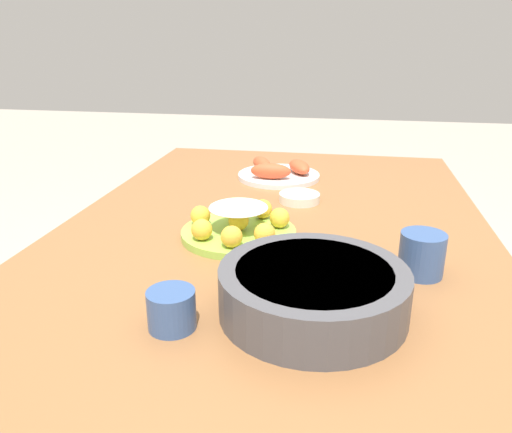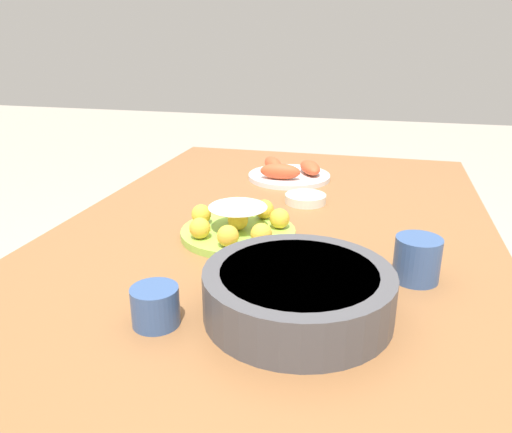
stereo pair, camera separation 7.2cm
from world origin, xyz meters
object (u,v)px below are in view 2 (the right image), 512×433
cake_plate (238,225)px  seafood_platter (289,173)px  serving_bowl (298,291)px  dining_table (273,262)px  cup_near (155,306)px  sauce_bowl (306,198)px  cup_far (417,259)px

cake_plate → seafood_platter: bearing=177.4°
cake_plate → serving_bowl: bearing=32.2°
cake_plate → serving_bowl: serving_bowl is taller
dining_table → seafood_platter: (-0.42, -0.05, 0.10)m
cake_plate → seafood_platter: 0.47m
dining_table → cup_near: bearing=-12.5°
dining_table → serving_bowl: 0.37m
cake_plate → cup_near: bearing=-3.9°
sauce_bowl → seafood_platter: 0.23m
sauce_bowl → cup_near: (0.63, -0.13, 0.02)m
sauce_bowl → seafood_platter: seafood_platter is taller
seafood_platter → cup_far: cup_far is taller
seafood_platter → cup_far: (0.59, 0.34, 0.02)m
dining_table → cup_far: size_ratio=18.93×
serving_bowl → cup_far: (-0.17, 0.18, -0.00)m
dining_table → sauce_bowl: sauce_bowl is taller
cake_plate → serving_bowl: (0.29, 0.18, 0.02)m
cup_near → cup_far: bearing=122.5°
sauce_bowl → cup_far: (0.38, 0.26, 0.03)m
cake_plate → cup_near: cake_plate is taller
serving_bowl → cup_far: cup_far is taller
sauce_bowl → seafood_platter: bearing=-158.2°
dining_table → cup_near: cup_near is taller
seafood_platter → cup_near: size_ratio=3.38×
serving_bowl → cup_near: (0.08, -0.20, -0.01)m
dining_table → seafood_platter: bearing=-173.9°
serving_bowl → sauce_bowl: size_ratio=2.79×
cup_near → sauce_bowl: bearing=168.1°
cup_far → cup_near: bearing=-57.5°
dining_table → cup_far: cup_far is taller
cake_plate → dining_table: bearing=127.5°
serving_bowl → sauce_bowl: serving_bowl is taller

